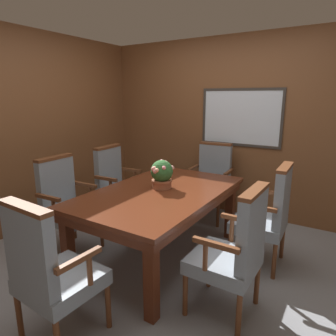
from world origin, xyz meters
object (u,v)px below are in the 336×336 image
at_px(dining_table, 160,199).
at_px(chair_right_far, 268,213).
at_px(chair_right_near, 235,249).
at_px(chair_left_near, 65,202).
at_px(chair_left_far, 116,184).
at_px(chair_head_near, 50,269).
at_px(potted_plant, 162,174).
at_px(chair_head_far, 211,179).

distance_m(dining_table, chair_right_far, 1.06).
distance_m(chair_right_near, chair_left_near, 1.90).
relative_size(chair_left_far, chair_head_near, 1.00).
bearing_deg(chair_left_near, dining_table, -70.37).
bearing_deg(chair_head_near, chair_right_far, -116.42).
bearing_deg(chair_left_far, potted_plant, -112.92).
bearing_deg(chair_head_far, chair_right_near, -63.94).
height_order(chair_right_far, chair_head_far, same).
bearing_deg(potted_plant, chair_right_near, -27.21).
xyz_separation_m(chair_head_far, chair_head_near, (0.00, -2.61, 0.00)).
distance_m(chair_right_far, chair_left_near, 2.10).
distance_m(chair_right_near, chair_head_near, 1.30).
height_order(chair_head_near, potted_plant, chair_head_near).
relative_size(chair_right_near, potted_plant, 3.54).
relative_size(dining_table, chair_right_far, 1.77).
distance_m(chair_right_near, potted_plant, 1.14).
relative_size(dining_table, chair_right_near, 1.77).
height_order(chair_left_near, chair_left_far, same).
height_order(chair_right_far, chair_left_far, same).
xyz_separation_m(chair_right_far, chair_head_near, (-0.97, -1.75, 0.00)).
distance_m(chair_left_far, potted_plant, 1.05).
height_order(chair_head_far, potted_plant, chair_head_far).
bearing_deg(chair_left_far, dining_table, -116.41).
distance_m(chair_right_far, chair_head_near, 2.00).
xyz_separation_m(chair_left_near, chair_head_far, (0.96, 1.69, 0.00)).
distance_m(chair_right_near, chair_head_far, 1.95).
bearing_deg(chair_right_far, chair_head_near, -31.21).
height_order(chair_right_near, chair_head_near, same).
bearing_deg(chair_head_near, chair_left_far, -58.39).
xyz_separation_m(chair_right_far, potted_plant, (-1.00, -0.35, 0.33)).
relative_size(chair_head_far, potted_plant, 3.54).
height_order(dining_table, potted_plant, potted_plant).
bearing_deg(chair_right_near, chair_head_near, -45.54).
relative_size(chair_head_far, chair_head_near, 1.00).
relative_size(dining_table, potted_plant, 6.26).
height_order(chair_head_far, chair_head_near, same).
distance_m(dining_table, chair_head_near, 1.32).
bearing_deg(chair_head_far, potted_plant, -94.05).
bearing_deg(dining_table, potted_plant, 110.88).
distance_m(dining_table, potted_plant, 0.26).
bearing_deg(chair_right_near, potted_plant, -116.61).
distance_m(chair_right_far, chair_head_far, 1.30).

